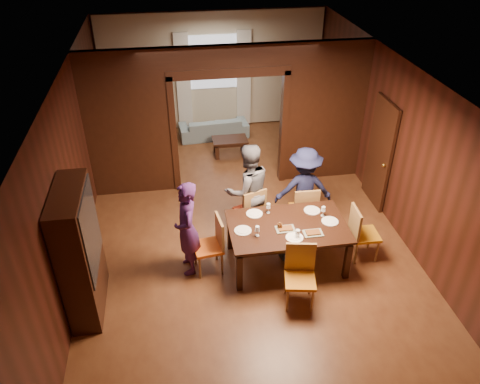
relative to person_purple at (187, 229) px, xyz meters
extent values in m
plane|color=#532A17|center=(1.02, 0.94, -0.81)|extent=(9.00, 9.00, 0.00)
cube|color=silver|center=(1.02, 0.94, 2.09)|extent=(5.50, 9.00, 0.02)
cube|color=black|center=(1.02, 5.44, 0.64)|extent=(5.50, 0.02, 2.90)
cube|color=black|center=(-1.73, 0.94, 0.64)|extent=(0.02, 9.00, 2.90)
cube|color=black|center=(3.77, 0.94, 0.64)|extent=(0.02, 9.00, 2.90)
cube|color=black|center=(-0.90, 2.54, 0.39)|extent=(1.65, 0.15, 2.40)
cube|color=black|center=(2.95, 2.54, 0.39)|extent=(1.65, 0.15, 2.40)
cube|color=black|center=(1.02, 2.54, 1.84)|extent=(5.50, 0.15, 0.50)
cube|color=beige|center=(1.02, 5.41, 0.64)|extent=(5.40, 0.04, 2.85)
imported|color=#421D54|center=(0.00, 0.00, 0.00)|extent=(0.43, 0.62, 1.61)
imported|color=#535259|center=(1.10, 0.85, 0.06)|extent=(0.98, 0.85, 1.73)
imported|color=#161837|center=(2.11, 0.86, -0.02)|extent=(1.06, 0.67, 1.57)
imported|color=#7D97A4|center=(0.93, 4.79, -0.56)|extent=(1.74, 0.79, 0.49)
imported|color=black|center=(1.67, 0.00, 0.00)|extent=(0.37, 0.37, 0.09)
cube|color=black|center=(1.58, -0.10, -0.43)|extent=(1.87, 1.17, 0.76)
cube|color=black|center=(1.19, 3.78, -0.61)|extent=(0.80, 0.50, 0.40)
cube|color=black|center=(-1.51, -0.56, 0.19)|extent=(0.40, 1.20, 2.00)
cube|color=black|center=(3.72, 1.44, 0.24)|extent=(0.06, 0.90, 2.10)
cube|color=silver|center=(1.02, 5.38, 0.89)|extent=(1.20, 0.03, 1.30)
cube|color=white|center=(0.27, 5.34, 0.44)|extent=(0.35, 0.06, 2.40)
cube|color=white|center=(1.77, 5.34, 0.44)|extent=(0.35, 0.06, 2.40)
cylinder|color=silver|center=(0.86, -0.12, -0.04)|extent=(0.27, 0.27, 0.01)
cylinder|color=white|center=(1.12, 0.29, -0.04)|extent=(0.27, 0.27, 0.01)
cylinder|color=silver|center=(2.08, 0.23, -0.04)|extent=(0.27, 0.27, 0.01)
cylinder|color=silver|center=(2.27, -0.10, -0.04)|extent=(0.27, 0.27, 0.01)
cylinder|color=white|center=(1.61, -0.42, -0.04)|extent=(0.27, 0.27, 0.01)
cube|color=slate|center=(1.52, -0.19, -0.03)|extent=(0.30, 0.20, 0.04)
cube|color=gray|center=(1.92, -0.36, -0.03)|extent=(0.30, 0.20, 0.04)
cylinder|color=silver|center=(1.65, -0.41, 0.02)|extent=(0.07, 0.07, 0.14)
camera|label=1|loc=(-0.09, -5.82, 4.43)|focal=35.00mm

